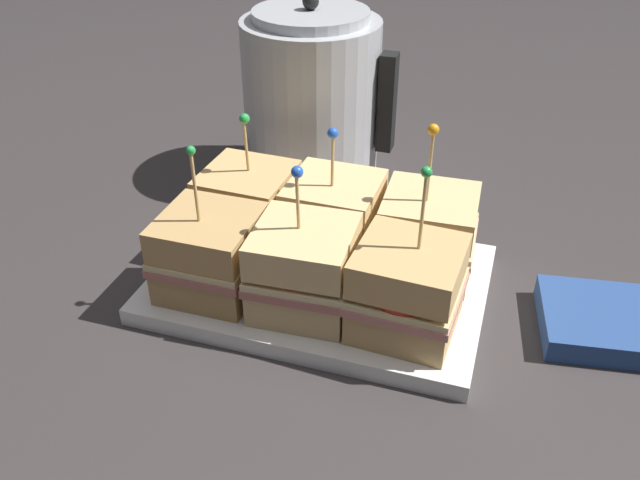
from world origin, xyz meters
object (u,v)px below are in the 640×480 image
object	(u,v)px
sandwich_front_center	(304,269)
sandwich_front_left	(210,253)
kettle_steel	(312,98)
sandwich_back_center	(334,218)
napkin_stack	(597,321)
sandwich_back_left	(249,205)
sandwich_back_right	(428,234)
sandwich_front_right	(407,289)
serving_platter	(320,283)

from	to	relation	value
sandwich_front_center	sandwich_front_left	bearing A→B (deg)	-179.49
sandwich_front_left	kettle_steel	xyz separation A→B (m)	(0.01, 0.30, 0.05)
sandwich_front_center	sandwich_back_center	distance (m)	0.10
sandwich_back_center	kettle_steel	size ratio (longest dim) A/B	0.62
kettle_steel	napkin_stack	world-z (taller)	kettle_steel
sandwich_front_left	sandwich_back_center	distance (m)	0.14
sandwich_back_left	sandwich_back_right	distance (m)	0.20
sandwich_back_left	napkin_stack	size ratio (longest dim) A/B	1.24
sandwich_back_left	napkin_stack	xyz separation A→B (m)	(0.37, -0.03, -0.05)
sandwich_front_left	sandwich_back_center	world-z (taller)	sandwich_front_left
sandwich_front_center	sandwich_back_left	distance (m)	0.14
sandwich_front_right	napkin_stack	size ratio (longest dim) A/B	1.38
sandwich_front_left	sandwich_back_right	bearing A→B (deg)	26.26
sandwich_front_center	kettle_steel	size ratio (longest dim) A/B	0.62
sandwich_back_right	napkin_stack	xyz separation A→B (m)	(0.17, -0.03, -0.05)
kettle_steel	serving_platter	bearing A→B (deg)	-69.93
sandwich_front_left	sandwich_back_left	distance (m)	0.10
serving_platter	sandwich_back_left	world-z (taller)	sandwich_back_left
sandwich_back_center	kettle_steel	distance (m)	0.22
sandwich_back_left	kettle_steel	size ratio (longest dim) A/B	0.61
sandwich_front_left	sandwich_front_center	size ratio (longest dim) A/B	1.06
serving_platter	kettle_steel	bearing A→B (deg)	110.07
sandwich_front_left	sandwich_back_left	xyz separation A→B (m)	(-0.00, 0.10, 0.00)
sandwich_front_right	kettle_steel	world-z (taller)	kettle_steel
serving_platter	sandwich_back_left	xyz separation A→B (m)	(-0.10, 0.05, 0.05)
sandwich_front_right	sandwich_front_center	bearing A→B (deg)	179.38
sandwich_front_center	kettle_steel	world-z (taller)	kettle_steel
sandwich_front_left	sandwich_back_center	size ratio (longest dim) A/B	1.07
sandwich_back_left	sandwich_back_right	xyz separation A→B (m)	(0.20, -0.00, 0.00)
sandwich_front_left	sandwich_back_right	distance (m)	0.22
sandwich_back_center	kettle_steel	world-z (taller)	kettle_steel
sandwich_front_left	serving_platter	bearing A→B (deg)	27.23
sandwich_back_center	kettle_steel	bearing A→B (deg)	114.52
sandwich_back_left	sandwich_back_right	bearing A→B (deg)	-0.40
serving_platter	sandwich_back_right	world-z (taller)	sandwich_back_right
serving_platter	sandwich_back_right	distance (m)	0.12
sandwich_back_left	sandwich_back_center	bearing A→B (deg)	-0.66
sandwich_back_left	kettle_steel	xyz separation A→B (m)	(0.01, 0.20, 0.05)
sandwich_front_center	sandwich_back_left	world-z (taller)	sandwich_front_center
serving_platter	sandwich_front_center	distance (m)	0.07
serving_platter	napkin_stack	bearing A→B (deg)	4.18
sandwich_back_center	sandwich_back_right	xyz separation A→B (m)	(0.10, -0.00, 0.00)
napkin_stack	sandwich_front_right	bearing A→B (deg)	-158.10
serving_platter	kettle_steel	size ratio (longest dim) A/B	1.40
serving_platter	kettle_steel	world-z (taller)	kettle_steel
serving_platter	sandwich_front_right	distance (m)	0.12
sandwich_back_right	sandwich_front_right	bearing A→B (deg)	-90.63
sandwich_front_center	kettle_steel	xyz separation A→B (m)	(-0.09, 0.30, 0.05)
napkin_stack	sandwich_back_left	bearing A→B (deg)	175.58
sandwich_front_center	napkin_stack	distance (m)	0.28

